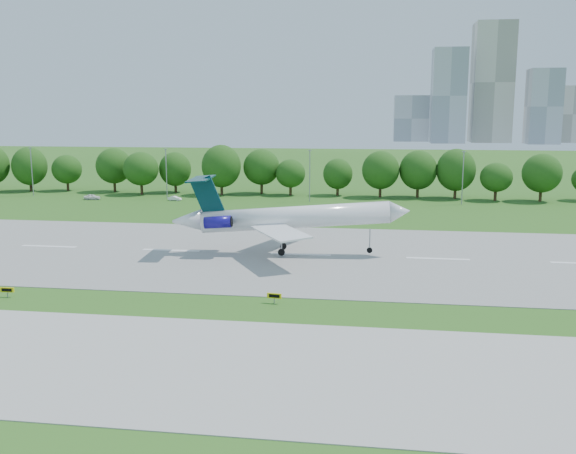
% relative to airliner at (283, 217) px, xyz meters
% --- Properties ---
extents(ground, '(600.00, 600.00, 0.00)m').
position_rel_airliner_xyz_m(ground, '(-17.37, -24.85, -5.70)').
color(ground, '#255516').
rests_on(ground, ground).
extents(runway, '(400.00, 45.00, 0.08)m').
position_rel_airliner_xyz_m(runway, '(-17.37, 0.15, -5.66)').
color(runway, gray).
rests_on(runway, ground).
extents(taxiway, '(400.00, 23.00, 0.08)m').
position_rel_airliner_xyz_m(taxiway, '(-17.37, -42.85, -5.66)').
color(taxiway, '#ADADA8').
rests_on(taxiway, ground).
extents(tree_line, '(288.40, 8.40, 10.40)m').
position_rel_airliner_xyz_m(tree_line, '(-17.37, 67.15, 0.49)').
color(tree_line, '#382314').
rests_on(tree_line, ground).
extents(light_poles, '(175.90, 0.25, 12.19)m').
position_rel_airliner_xyz_m(light_poles, '(-19.87, 57.15, 0.64)').
color(light_poles, gray).
rests_on(light_poles, ground).
extents(skyline, '(127.00, 52.00, 80.00)m').
position_rel_airliner_xyz_m(skyline, '(82.79, 365.76, 24.76)').
color(skyline, '#B2B2B7').
rests_on(skyline, ground).
extents(airliner, '(35.44, 25.67, 11.49)m').
position_rel_airliner_xyz_m(airliner, '(0.00, 0.00, 0.00)').
color(airliner, white).
rests_on(airliner, ground).
extents(taxi_sign_centre, '(1.65, 0.25, 1.15)m').
position_rel_airliner_xyz_m(taxi_sign_centre, '(-28.04, -26.52, -4.85)').
color(taxi_sign_centre, gray).
rests_on(taxi_sign_centre, ground).
extents(taxi_sign_right, '(1.67, 0.41, 1.16)m').
position_rel_airliner_xyz_m(taxi_sign_right, '(2.76, -24.54, -4.84)').
color(taxi_sign_right, gray).
rests_on(taxi_sign_right, ground).
extents(service_vehicle_a, '(3.39, 1.69, 1.07)m').
position_rel_airliner_xyz_m(service_vehicle_a, '(-34.53, 54.37, -5.16)').
color(service_vehicle_a, white).
rests_on(service_vehicle_a, ground).
extents(service_vehicle_b, '(4.05, 1.95, 1.33)m').
position_rel_airliner_xyz_m(service_vehicle_b, '(-54.78, 52.99, -5.03)').
color(service_vehicle_b, white).
rests_on(service_vehicle_b, ground).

